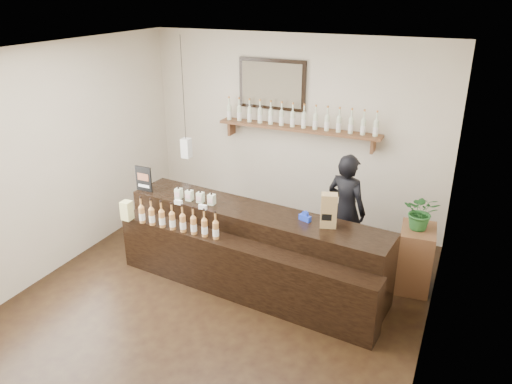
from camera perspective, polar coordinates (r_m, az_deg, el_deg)
The scene contains 10 objects.
ground at distance 5.90m, azimuth -4.63°, elevation -12.65°, with size 5.00×5.00×0.00m, color black.
room_shell at distance 5.12m, azimuth -5.23°, elevation 3.14°, with size 5.00×5.00×5.00m.
back_wall_decor at distance 7.23m, azimuth 3.08°, elevation 9.38°, with size 2.66×0.96×1.69m.
counter at distance 6.04m, azimuth -0.68°, elevation -6.80°, with size 3.36×1.23×1.08m.
promo_sign at distance 6.57m, azimuth -12.72°, elevation 1.47°, with size 0.24×0.03×0.33m.
paper_bag at distance 5.51m, azimuth 8.31°, elevation -2.10°, with size 0.21×0.18×0.39m.
tape_dispenser at distance 5.67m, azimuth 5.63°, elevation -2.85°, with size 0.15×0.10×0.12m.
side_cabinet at distance 6.28m, azimuth 17.72°, elevation -7.21°, with size 0.44×0.57×0.78m.
potted_plant at distance 6.01m, azimuth 18.40°, elevation -2.16°, with size 0.39×0.34×0.44m, color #255D26.
shopkeeper at distance 6.42m, azimuth 10.29°, elevation -1.24°, with size 0.61×0.40×1.69m, color black.
Camera 1 is at (2.40, -4.19, 3.40)m, focal length 35.00 mm.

